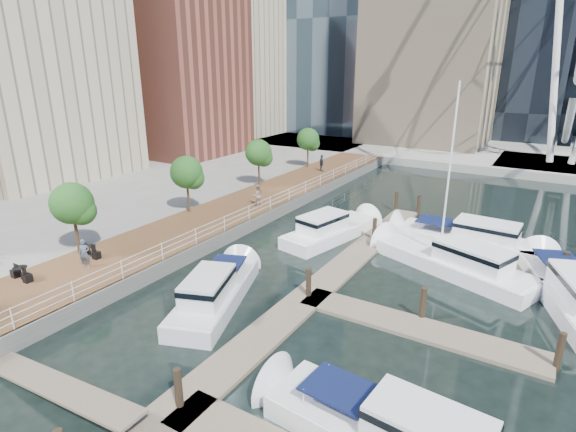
# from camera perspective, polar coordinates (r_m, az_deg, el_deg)

# --- Properties ---
(ground) EXTENTS (520.00, 520.00, 0.00)m
(ground) POSITION_cam_1_polar(r_m,az_deg,el_deg) (21.66, -15.61, -16.78)
(ground) COLOR black
(ground) RESTS_ON ground
(boardwalk) EXTENTS (6.00, 60.00, 1.00)m
(boardwalk) POSITION_cam_1_polar(r_m,az_deg,el_deg) (36.82, -8.58, -0.39)
(boardwalk) COLOR brown
(boardwalk) RESTS_ON ground
(seawall) EXTENTS (0.25, 60.00, 1.00)m
(seawall) POSITION_cam_1_polar(r_m,az_deg,el_deg) (35.06, -4.79, -1.21)
(seawall) COLOR #595954
(seawall) RESTS_ON ground
(land_inland) EXTENTS (48.00, 90.00, 1.00)m
(land_inland) POSITION_cam_1_polar(r_m,az_deg,el_deg) (57.48, -29.90, 4.17)
(land_inland) COLOR gray
(land_inland) RESTS_ON ground
(land_far) EXTENTS (200.00, 114.00, 1.00)m
(land_far) POSITION_cam_1_polar(r_m,az_deg,el_deg) (115.02, 24.77, 10.92)
(land_far) COLOR gray
(land_far) RESTS_ON ground
(pier) EXTENTS (14.00, 12.00, 1.00)m
(pier) POSITION_cam_1_polar(r_m,az_deg,el_deg) (64.69, 31.19, 5.31)
(pier) COLOR gray
(pier) RESTS_ON ground
(railing) EXTENTS (0.10, 60.00, 1.05)m
(railing) POSITION_cam_1_polar(r_m,az_deg,el_deg) (34.79, -4.97, 0.41)
(railing) COLOR white
(railing) RESTS_ON boardwalk
(floating_docks) EXTENTS (16.00, 34.00, 2.60)m
(floating_docks) POSITION_cam_1_polar(r_m,az_deg,el_deg) (25.22, 14.95, -10.04)
(floating_docks) COLOR #6D6051
(floating_docks) RESTS_ON ground
(midrise_condos) EXTENTS (19.00, 67.00, 28.00)m
(midrise_condos) POSITION_cam_1_polar(r_m,az_deg,el_deg) (60.83, -20.67, 18.43)
(midrise_condos) COLOR #BCAD8E
(midrise_condos) RESTS_ON ground
(street_trees) EXTENTS (2.60, 42.60, 4.60)m
(street_trees) POSITION_cam_1_polar(r_m,az_deg,el_deg) (36.65, -12.77, 5.43)
(street_trees) COLOR #3F2B1C
(street_trees) RESTS_ON ground
(pedestrian_near) EXTENTS (0.75, 0.70, 1.72)m
(pedestrian_near) POSITION_cam_1_polar(r_m,az_deg,el_deg) (28.93, -24.44, -4.35)
(pedestrian_near) COLOR #485160
(pedestrian_near) RESTS_ON boardwalk
(pedestrian_mid) EXTENTS (1.06, 1.15, 1.91)m
(pedestrian_mid) POSITION_cam_1_polar(r_m,az_deg,el_deg) (37.93, -3.92, 2.64)
(pedestrian_mid) COLOR gray
(pedestrian_mid) RESTS_ON boardwalk
(pedestrian_far) EXTENTS (1.11, 1.11, 1.89)m
(pedestrian_far) POSITION_cam_1_polar(r_m,az_deg,el_deg) (51.00, 4.29, 6.73)
(pedestrian_far) COLOR #333840
(pedestrian_far) RESTS_ON boardwalk
(moored_yachts) EXTENTS (22.57, 33.34, 11.50)m
(moored_yachts) POSITION_cam_1_polar(r_m,az_deg,el_deg) (28.54, 17.53, -7.91)
(moored_yachts) COLOR white
(moored_yachts) RESTS_ON ground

